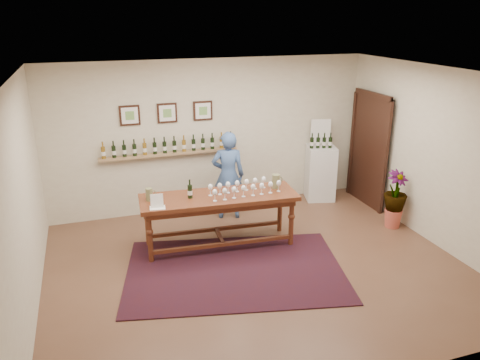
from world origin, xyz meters
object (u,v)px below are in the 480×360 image
object	(u,v)px
display_pedestal	(320,173)
potted_plant	(395,199)
tasting_table	(219,203)
person	(228,175)

from	to	relation	value
display_pedestal	potted_plant	bearing A→B (deg)	-69.95
tasting_table	potted_plant	size ratio (longest dim) A/B	2.82
display_pedestal	potted_plant	xyz separation A→B (m)	(0.59, -1.62, -0.02)
display_pedestal	potted_plant	distance (m)	1.73
display_pedestal	potted_plant	world-z (taller)	display_pedestal
potted_plant	person	distance (m)	2.93
person	tasting_table	bearing A→B (deg)	79.77
tasting_table	display_pedestal	distance (m)	2.82
potted_plant	display_pedestal	bearing A→B (deg)	110.05
tasting_table	potted_plant	bearing A→B (deg)	-1.31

